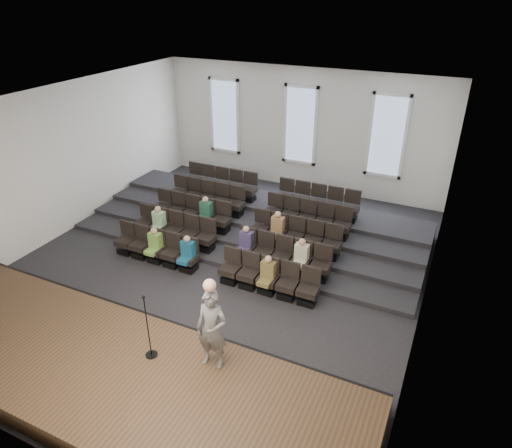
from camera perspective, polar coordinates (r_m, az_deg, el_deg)
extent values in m
plane|color=black|center=(14.36, -4.66, -5.23)|extent=(14.00, 14.00, 0.00)
cube|color=white|center=(12.36, -5.57, 14.61)|extent=(12.00, 14.00, 0.02)
cube|color=silver|center=(19.18, 5.59, 11.64)|extent=(12.00, 0.04, 5.00)
cube|color=silver|center=(8.79, -29.08, -13.61)|extent=(12.00, 0.04, 5.00)
cube|color=silver|center=(16.84, -23.29, 7.16)|extent=(0.04, 14.00, 5.00)
cube|color=silver|center=(11.63, 21.62, -1.47)|extent=(0.04, 14.00, 5.00)
cube|color=#46311E|center=(11.08, -18.35, -17.04)|extent=(11.80, 3.60, 0.50)
cube|color=black|center=(12.02, -12.68, -11.99)|extent=(11.80, 0.06, 0.52)
cube|color=black|center=(16.08, -0.61, -0.93)|extent=(11.80, 4.80, 0.15)
cube|color=black|center=(16.46, 0.19, 0.10)|extent=(11.80, 3.75, 0.30)
cube|color=black|center=(16.85, 0.94, 1.08)|extent=(11.80, 2.70, 0.45)
cube|color=black|center=(17.25, 1.67, 2.01)|extent=(11.80, 1.65, 0.60)
cube|color=black|center=(15.52, -15.90, -3.15)|extent=(0.47, 0.43, 0.20)
cube|color=black|center=(15.36, -16.04, -2.16)|extent=(0.55, 0.50, 0.19)
cube|color=black|center=(15.31, -15.75, -0.48)|extent=(0.55, 0.08, 0.50)
cube|color=black|center=(15.16, -14.15, -3.67)|extent=(0.47, 0.43, 0.20)
cube|color=black|center=(15.01, -14.29, -2.66)|extent=(0.55, 0.50, 0.19)
cube|color=black|center=(14.95, -13.98, -0.94)|extent=(0.55, 0.08, 0.50)
cube|color=black|center=(14.83, -12.33, -4.22)|extent=(0.47, 0.43, 0.20)
cube|color=black|center=(14.67, -12.45, -3.19)|extent=(0.55, 0.50, 0.19)
cube|color=black|center=(14.61, -12.13, -1.44)|extent=(0.55, 0.08, 0.50)
cube|color=black|center=(14.51, -10.42, -4.79)|extent=(0.47, 0.43, 0.20)
cube|color=black|center=(14.35, -10.52, -3.74)|extent=(0.55, 0.50, 0.19)
cube|color=black|center=(14.29, -10.19, -1.95)|extent=(0.55, 0.08, 0.50)
cube|color=black|center=(14.21, -8.42, -5.37)|extent=(0.47, 0.43, 0.20)
cube|color=black|center=(14.05, -8.51, -4.31)|extent=(0.55, 0.50, 0.19)
cube|color=black|center=(13.98, -8.16, -2.48)|extent=(0.55, 0.08, 0.50)
cube|color=black|center=(13.57, -3.24, -6.85)|extent=(0.47, 0.43, 0.20)
cube|color=black|center=(13.39, -3.27, -5.76)|extent=(0.55, 0.50, 0.19)
cube|color=black|center=(13.33, -2.89, -3.85)|extent=(0.55, 0.08, 0.50)
cube|color=black|center=(13.34, -0.94, -7.49)|extent=(0.47, 0.43, 0.20)
cube|color=black|center=(13.16, -0.95, -6.39)|extent=(0.55, 0.50, 0.19)
cube|color=black|center=(13.10, -0.56, -4.44)|extent=(0.55, 0.08, 0.50)
cube|color=black|center=(13.13, 1.43, -8.14)|extent=(0.47, 0.43, 0.20)
cube|color=black|center=(12.95, 1.45, -7.03)|extent=(0.55, 0.50, 0.19)
cube|color=black|center=(12.89, 1.85, -5.05)|extent=(0.55, 0.08, 0.50)
cube|color=black|center=(12.95, 3.89, -8.78)|extent=(0.47, 0.43, 0.20)
cube|color=black|center=(12.77, 3.93, -7.67)|extent=(0.55, 0.50, 0.19)
cube|color=black|center=(12.70, 4.34, -5.66)|extent=(0.55, 0.08, 0.50)
cube|color=black|center=(12.80, 6.42, -9.43)|extent=(0.47, 0.43, 0.20)
cube|color=black|center=(12.61, 6.49, -8.31)|extent=(0.55, 0.50, 0.19)
cube|color=black|center=(12.54, 6.91, -6.28)|extent=(0.55, 0.08, 0.50)
cube|color=black|center=(16.13, -13.62, -0.98)|extent=(0.47, 0.43, 0.20)
cube|color=black|center=(15.98, -13.74, -0.01)|extent=(0.55, 0.50, 0.19)
cube|color=black|center=(15.94, -13.45, 1.62)|extent=(0.55, 0.08, 0.50)
cube|color=black|center=(15.79, -11.89, -1.43)|extent=(0.47, 0.43, 0.20)
cube|color=black|center=(15.64, -12.00, -0.44)|extent=(0.55, 0.50, 0.19)
cube|color=black|center=(15.60, -11.70, 1.21)|extent=(0.55, 0.08, 0.50)
cube|color=black|center=(15.47, -10.10, -1.91)|extent=(0.47, 0.43, 0.20)
cube|color=black|center=(15.32, -10.19, -0.90)|extent=(0.55, 0.50, 0.19)
cube|color=black|center=(15.28, -9.88, 0.79)|extent=(0.55, 0.08, 0.50)
cube|color=black|center=(15.16, -8.23, -2.40)|extent=(0.47, 0.43, 0.20)
cube|color=black|center=(15.01, -8.31, -1.38)|extent=(0.55, 0.50, 0.19)
cube|color=black|center=(14.97, -7.98, 0.35)|extent=(0.55, 0.08, 0.50)
cube|color=black|center=(14.87, -6.28, -2.90)|extent=(0.47, 0.43, 0.20)
cube|color=black|center=(14.72, -6.34, -1.87)|extent=(0.55, 0.50, 0.19)
cube|color=black|center=(14.68, -6.00, -0.11)|extent=(0.55, 0.08, 0.50)
cube|color=black|center=(14.26, -1.26, -4.19)|extent=(0.47, 0.43, 0.20)
cube|color=black|center=(14.10, -1.27, -3.13)|extent=(0.55, 0.50, 0.19)
cube|color=black|center=(14.06, -0.91, -1.29)|extent=(0.55, 0.08, 0.50)
cube|color=black|center=(14.04, 0.94, -4.75)|extent=(0.47, 0.43, 0.20)
cube|color=black|center=(13.88, 0.95, -3.67)|extent=(0.55, 0.50, 0.19)
cube|color=black|center=(13.84, 1.32, -1.81)|extent=(0.55, 0.08, 0.50)
cube|color=black|center=(13.85, 3.21, -5.31)|extent=(0.47, 0.43, 0.20)
cube|color=black|center=(13.68, 3.25, -4.22)|extent=(0.55, 0.50, 0.19)
cube|color=black|center=(13.64, 3.63, -2.34)|extent=(0.55, 0.08, 0.50)
cube|color=black|center=(13.68, 5.55, -5.88)|extent=(0.47, 0.43, 0.20)
cube|color=black|center=(13.51, 5.61, -4.79)|extent=(0.55, 0.50, 0.19)
cube|color=black|center=(13.46, 6.00, -2.88)|extent=(0.55, 0.08, 0.50)
cube|color=black|center=(13.53, 7.94, -6.45)|extent=(0.47, 0.43, 0.20)
cube|color=black|center=(13.36, 8.03, -5.36)|extent=(0.55, 0.50, 0.19)
cube|color=black|center=(13.31, 8.43, -3.43)|extent=(0.55, 0.08, 0.50)
cube|color=black|center=(16.78, -11.51, 1.03)|extent=(0.47, 0.42, 0.20)
cube|color=black|center=(16.64, -11.61, 1.98)|extent=(0.55, 0.50, 0.19)
cube|color=black|center=(16.63, -11.33, 3.54)|extent=(0.55, 0.08, 0.50)
cube|color=black|center=(16.46, -9.82, 0.63)|extent=(0.47, 0.42, 0.20)
cube|color=black|center=(16.32, -9.90, 1.60)|extent=(0.55, 0.50, 0.19)
cube|color=black|center=(16.30, -9.61, 3.19)|extent=(0.55, 0.08, 0.50)
cube|color=black|center=(16.15, -8.06, 0.22)|extent=(0.47, 0.42, 0.20)
cube|color=black|center=(16.01, -8.13, 1.20)|extent=(0.55, 0.50, 0.19)
cube|color=black|center=(15.99, -7.82, 2.82)|extent=(0.55, 0.08, 0.50)
cube|color=black|center=(15.85, -6.23, -0.21)|extent=(0.47, 0.42, 0.20)
cube|color=black|center=(15.71, -6.29, 0.79)|extent=(0.55, 0.50, 0.19)
cube|color=black|center=(15.69, -5.97, 2.44)|extent=(0.55, 0.08, 0.50)
cube|color=black|center=(15.58, -4.33, -0.65)|extent=(0.47, 0.42, 0.20)
cube|color=black|center=(15.44, -4.37, 0.36)|extent=(0.55, 0.50, 0.19)
cube|color=black|center=(15.41, -4.05, 2.04)|extent=(0.55, 0.08, 0.50)
cube|color=black|center=(15.00, 0.51, -1.78)|extent=(0.47, 0.42, 0.20)
cube|color=black|center=(14.85, 0.52, -0.74)|extent=(0.55, 0.50, 0.19)
cube|color=black|center=(14.82, 0.87, 1.00)|extent=(0.55, 0.08, 0.50)
cube|color=black|center=(14.79, 2.63, -2.27)|extent=(0.47, 0.42, 0.20)
cube|color=black|center=(14.64, 2.65, -1.22)|extent=(0.55, 0.50, 0.19)
cube|color=black|center=(14.61, 3.01, 0.55)|extent=(0.55, 0.08, 0.50)
cube|color=black|center=(14.60, 4.80, -2.77)|extent=(0.47, 0.42, 0.20)
cube|color=black|center=(14.45, 4.85, -1.71)|extent=(0.55, 0.50, 0.19)
cube|color=black|center=(14.43, 5.21, 0.08)|extent=(0.55, 0.08, 0.50)
cube|color=black|center=(14.44, 7.02, -3.27)|extent=(0.47, 0.42, 0.20)
cube|color=black|center=(14.29, 7.09, -2.21)|extent=(0.55, 0.50, 0.19)
cube|color=black|center=(14.26, 7.46, -0.40)|extent=(0.55, 0.08, 0.50)
cube|color=black|center=(14.30, 9.30, -3.79)|extent=(0.47, 0.42, 0.20)
cube|color=black|center=(14.15, 9.39, -2.72)|extent=(0.55, 0.50, 0.19)
cube|color=black|center=(14.12, 9.77, -0.89)|extent=(0.55, 0.08, 0.50)
cube|color=black|center=(17.47, -9.57, 2.88)|extent=(0.47, 0.42, 0.20)
cube|color=black|center=(17.35, -9.65, 3.81)|extent=(0.55, 0.50, 0.19)
cube|color=black|center=(17.34, -9.37, 5.30)|extent=(0.55, 0.08, 0.50)
cube|color=black|center=(17.16, -7.91, 2.53)|extent=(0.47, 0.42, 0.20)
cube|color=black|center=(17.03, -7.97, 3.47)|extent=(0.55, 0.50, 0.19)
cube|color=black|center=(17.03, -7.68, 5.00)|extent=(0.55, 0.08, 0.50)
cube|color=black|center=(16.87, -6.18, 2.17)|extent=(0.47, 0.42, 0.20)
cube|color=black|center=(16.74, -6.24, 3.13)|extent=(0.55, 0.50, 0.19)
cube|color=black|center=(16.73, -5.94, 4.68)|extent=(0.55, 0.08, 0.50)
cube|color=black|center=(16.59, -4.40, 1.79)|extent=(0.47, 0.42, 0.20)
cube|color=black|center=(16.45, -4.44, 2.76)|extent=(0.55, 0.50, 0.19)
cube|color=black|center=(16.45, -4.14, 4.34)|extent=(0.55, 0.08, 0.50)
cube|color=black|center=(16.33, -2.56, 1.40)|extent=(0.47, 0.42, 0.20)
cube|color=black|center=(16.19, -2.59, 2.38)|extent=(0.55, 0.50, 0.19)
cube|color=black|center=(16.19, -2.27, 3.98)|extent=(0.55, 0.08, 0.50)
cube|color=black|center=(15.77, 2.12, 0.40)|extent=(0.47, 0.42, 0.20)
cube|color=black|center=(15.63, 2.13, 1.41)|extent=(0.55, 0.50, 0.19)
cube|color=black|center=(15.63, 2.47, 3.07)|extent=(0.55, 0.08, 0.50)
cube|color=black|center=(15.57, 4.14, -0.03)|extent=(0.47, 0.42, 0.20)
cube|color=black|center=(15.43, 4.18, 0.98)|extent=(0.55, 0.50, 0.19)
cube|color=black|center=(15.43, 4.52, 2.66)|extent=(0.55, 0.08, 0.50)
cube|color=black|center=(15.40, 6.22, -0.48)|extent=(0.47, 0.42, 0.20)
cube|color=black|center=(15.25, 6.28, 0.55)|extent=(0.55, 0.50, 0.19)
cube|color=black|center=(15.25, 6.62, 2.24)|extent=(0.55, 0.08, 0.50)
cube|color=black|center=(15.24, 8.34, -0.93)|extent=(0.47, 0.42, 0.20)
cube|color=black|center=(15.10, 8.42, 0.10)|extent=(0.55, 0.50, 0.19)
cube|color=black|center=(15.10, 8.77, 1.81)|extent=(0.55, 0.08, 0.50)
cube|color=black|center=(15.11, 10.50, -1.39)|extent=(0.47, 0.42, 0.20)
cube|color=black|center=(14.97, 10.60, -0.36)|extent=(0.55, 0.50, 0.19)
cube|color=black|center=(14.96, 10.96, 1.37)|extent=(0.55, 0.08, 0.50)
cube|color=black|center=(18.20, -7.77, 4.58)|extent=(0.47, 0.42, 0.20)
cube|color=black|center=(18.08, -7.83, 5.49)|extent=(0.55, 0.50, 0.19)
cube|color=black|center=(18.10, -7.56, 6.92)|extent=(0.55, 0.08, 0.50)
cube|color=black|center=(17.90, -6.14, 4.28)|extent=(0.47, 0.42, 0.20)
cube|color=black|center=(17.78, -6.19, 5.19)|extent=(0.55, 0.50, 0.19)
cube|color=black|center=(17.80, -5.91, 6.65)|extent=(0.55, 0.08, 0.50)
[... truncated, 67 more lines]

